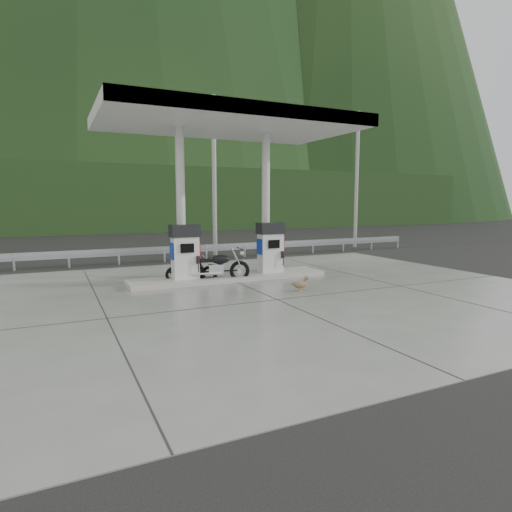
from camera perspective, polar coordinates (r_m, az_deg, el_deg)
name	(u,v)px	position (r m, az deg, el deg)	size (l,w,h in m)	color
ground	(261,293)	(12.82, 0.71, -5.02)	(160.00, 160.00, 0.00)	black
forecourt_apron	(261,293)	(12.82, 0.71, -4.97)	(18.00, 14.00, 0.02)	slate
pump_island	(230,277)	(15.05, -3.49, -2.84)	(7.00, 1.40, 0.15)	#9D9A92
gas_pump_left	(185,252)	(14.39, -9.44, 0.54)	(0.95, 0.55, 1.80)	silver
gas_pump_right	(271,248)	(15.57, 1.95, 1.14)	(0.95, 0.55, 1.80)	silver
canopy_column_left	(181,203)	(14.68, -10.01, 6.92)	(0.30, 0.30, 5.00)	silver
canopy_column_right	(266,203)	(15.84, 1.30, 7.04)	(0.30, 0.30, 5.00)	silver
canopy_roof	(229,122)	(15.05, -3.65, 17.35)	(8.50, 5.00, 0.40)	white
guardrail	(186,246)	(20.12, -9.38, 1.39)	(26.00, 0.16, 1.42)	#9A9CA1
road	(168,253)	(23.56, -11.71, 0.44)	(60.00, 7.00, 0.01)	black
utility_pole_b	(214,177)	(22.11, -5.59, 10.50)	(0.22, 0.22, 8.00)	gray
utility_pole_c	(357,180)	(26.56, 13.27, 9.79)	(0.22, 0.22, 8.00)	gray
tree_band	(118,199)	(41.62, -17.97, 7.25)	(80.00, 6.00, 6.00)	black
forested_hills	(92,220)	(71.51, -21.07, 4.55)	(100.00, 40.00, 140.00)	black
motorcycle_left	(192,271)	(14.64, -8.57, -1.94)	(1.64, 0.52, 0.78)	black
motorcycle_right	(217,267)	(14.55, -5.18, -1.50)	(2.11, 0.67, 1.00)	black
duck	(300,285)	(13.09, 5.91, -3.84)	(0.54, 0.15, 0.39)	brown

